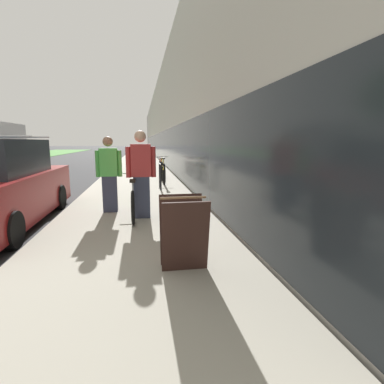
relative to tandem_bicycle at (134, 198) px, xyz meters
name	(u,v)px	position (x,y,z in m)	size (l,w,h in m)	color
sidewalk_slab	(139,161)	(0.04, 18.44, -0.41)	(3.28, 70.00, 0.12)	#A39E8E
storefront_facade	(200,126)	(6.71, 26.44, 2.91)	(10.01, 70.00, 6.77)	#BCB7AD
tandem_bicycle	(134,198)	(0.00, 0.00, 0.00)	(0.52, 2.42, 0.83)	black
person_rider	(141,175)	(0.17, -0.30, 0.53)	(0.60, 0.24, 1.77)	#33384C
person_bystander	(109,174)	(-0.53, 0.33, 0.48)	(0.56, 0.22, 1.66)	#33384C
bike_rack_hoop	(160,174)	(0.78, 3.37, 0.16)	(0.05, 0.60, 0.84)	black
cruiser_bike_nearest	(163,172)	(0.98, 4.88, 0.05)	(0.52, 1.88, 0.98)	black
cruiser_bike_middle	(161,168)	(1.05, 7.18, 0.00)	(0.52, 1.77, 0.85)	black
sandwich_board_sign	(183,232)	(0.67, -2.92, 0.09)	(0.56, 0.56, 0.90)	#331E19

